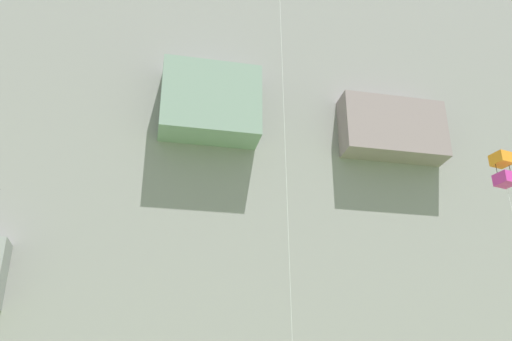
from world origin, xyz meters
TOP-DOWN VIEW (x-y plane):
  - cliff_face at (-0.00, 58.47)m, footprint 180.00×26.29m
  - kite_box_mid_center at (12.60, 20.22)m, footprint 2.30×3.38m
  - kite_banner_near_cliff at (-0.37, 20.06)m, footprint 3.03×2.97m

SIDE VIEW (x-z plane):
  - kite_box_mid_center at x=12.60m, z-range 7.00..22.84m
  - kite_banner_near_cliff at x=-0.37m, z-range 10.38..36.81m
  - cliff_face at x=0.00m, z-range -0.01..56.67m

